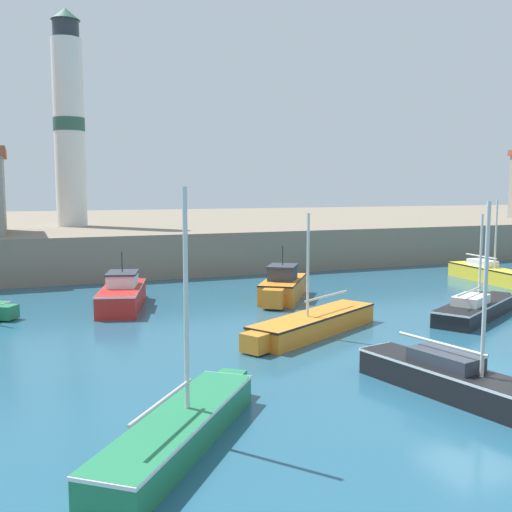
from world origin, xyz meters
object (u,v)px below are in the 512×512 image
Objects in this scene: motorboat_orange_5 at (283,287)px; sailboat_green_7 at (181,426)px; sailboat_yellow_6 at (490,273)px; sailboat_orange_9 at (312,323)px; motorboat_red_1 at (123,294)px; sailboat_black_4 at (476,308)px; sailboat_black_3 at (467,383)px; lighthouse at (69,122)px.

motorboat_orange_5 is 0.88× the size of sailboat_green_7.
motorboat_orange_5 is at bearing -177.57° from sailboat_yellow_6.
motorboat_red_1 is at bearing 126.99° from sailboat_orange_9.
sailboat_black_4 is 7.43m from sailboat_orange_9.
motorboat_orange_5 is at bearing 131.04° from sailboat_black_4.
sailboat_black_3 is 7.21m from sailboat_green_7.
motorboat_orange_5 is (7.33, -0.86, 0.02)m from motorboat_red_1.
sailboat_black_3 is 7.51m from sailboat_orange_9.
lighthouse is at bearing 89.01° from sailboat_green_7.
lighthouse reaches higher than motorboat_red_1.
sailboat_black_3 is at bearing -1.04° from sailboat_green_7.
sailboat_green_7 is at bearing -132.54° from sailboat_orange_9.
sailboat_green_7 reaches higher than motorboat_red_1.
motorboat_red_1 is at bearing 150.43° from sailboat_black_4.
motorboat_orange_5 is (1.30, 14.04, 0.18)m from sailboat_black_3.
sailboat_orange_9 reaches higher than sailboat_black_4.
sailboat_green_7 reaches higher than sailboat_black_3.
sailboat_black_4 is 0.41× the size of lighthouse.
sailboat_black_3 is 1.04× the size of sailboat_yellow_6.
sailboat_black_4 is (6.98, 7.52, -0.04)m from sailboat_black_3.
sailboat_black_4 is at bearing -48.96° from motorboat_orange_5.
sailboat_black_4 is 29.83m from lighthouse.
sailboat_orange_9 is at bearing -75.99° from lighthouse.
motorboat_red_1 is 7.38m from motorboat_orange_5.
sailboat_yellow_6 reaches higher than motorboat_red_1.
lighthouse reaches higher than sailboat_orange_9.
sailboat_black_3 reaches higher than sailboat_orange_9.
lighthouse reaches higher than sailboat_black_3.
sailboat_black_3 is 0.46× the size of lighthouse.
sailboat_black_3 is at bearing -95.31° from motorboat_orange_5.
sailboat_black_4 is 8.65m from motorboat_orange_5.
motorboat_red_1 is 1.05× the size of sailboat_green_7.
sailboat_orange_9 is at bearing 47.46° from sailboat_green_7.
motorboat_orange_5 is 0.75× the size of sailboat_yellow_6.
lighthouse is (-6.20, 24.85, 9.37)m from sailboat_orange_9.
motorboat_orange_5 is 16.31m from sailboat_green_7.
sailboat_yellow_6 is 0.44× the size of lighthouse.
sailboat_black_4 reaches higher than motorboat_red_1.
motorboat_red_1 is 20.28m from sailboat_yellow_6.
sailboat_green_7 is (-21.46, -14.46, -0.11)m from sailboat_yellow_6.
motorboat_orange_5 is 21.95m from lighthouse.
sailboat_orange_9 is (-7.43, -0.02, -0.01)m from sailboat_black_4.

